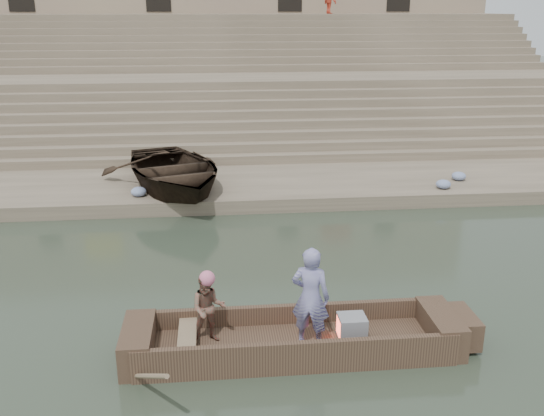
{
  "coord_description": "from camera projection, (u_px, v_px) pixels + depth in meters",
  "views": [
    {
      "loc": [
        0.62,
        -9.92,
        5.53
      ],
      "look_at": [
        1.85,
        2.33,
        1.4
      ],
      "focal_mm": 39.67,
      "sensor_mm": 36.0,
      "label": 1
    }
  ],
  "objects": [
    {
      "name": "television",
      "position": [
        351.0,
        327.0,
        10.09
      ],
      "size": [
        0.46,
        0.42,
        0.4
      ],
      "color": "gray",
      "rests_on": "main_rowboat"
    },
    {
      "name": "building_wall",
      "position": [
        198.0,
        6.0,
        34.28
      ],
      "size": [
        32.0,
        5.07,
        11.2
      ],
      "color": "gray",
      "rests_on": "ground"
    },
    {
      "name": "mid_landing",
      "position": [
        197.0,
        111.0,
        25.24
      ],
      "size": [
        32.0,
        3.0,
        2.8
      ],
      "primitive_type": "cube",
      "color": "gray",
      "rests_on": "ground"
    },
    {
      "name": "upper_landing",
      "position": [
        198.0,
        66.0,
        31.46
      ],
      "size": [
        32.0,
        3.0,
        5.2
      ],
      "primitive_type": "cube",
      "color": "gray",
      "rests_on": "ground"
    },
    {
      "name": "rowboat_trim",
      "position": [
        305.0,
        336.0,
        10.05
      ],
      "size": [
        6.04,
        2.63,
        1.87
      ],
      "color": "brown",
      "rests_on": "ground"
    },
    {
      "name": "cloth_bundles",
      "position": [
        352.0,
        184.0,
        17.88
      ],
      "size": [
        10.19,
        1.26,
        0.26
      ],
      "color": "#3F5999",
      "rests_on": "lower_landing"
    },
    {
      "name": "lower_landing",
      "position": [
        194.0,
        189.0,
        18.54
      ],
      "size": [
        32.0,
        4.0,
        0.4
      ],
      "primitive_type": "cube",
      "color": "gray",
      "rests_on": "ground"
    },
    {
      "name": "beached_rowboat",
      "position": [
        173.0,
        170.0,
        17.76
      ],
      "size": [
        5.14,
        6.11,
        1.08
      ],
      "primitive_type": "imported",
      "rotation": [
        0.0,
        0.0,
        0.31
      ],
      "color": "#2D2116",
      "rests_on": "lower_landing"
    },
    {
      "name": "standing_man",
      "position": [
        310.0,
        297.0,
        9.69
      ],
      "size": [
        0.73,
        0.61,
        1.72
      ],
      "primitive_type": "imported",
      "rotation": [
        0.0,
        0.0,
        2.77
      ],
      "color": "navy",
      "rests_on": "main_rowboat"
    },
    {
      "name": "rowing_man",
      "position": [
        208.0,
        308.0,
        9.87
      ],
      "size": [
        0.6,
        0.48,
        1.2
      ],
      "primitive_type": "imported",
      "rotation": [
        0.0,
        0.0,
        0.04
      ],
      "color": "#22674E",
      "rests_on": "main_rowboat"
    },
    {
      "name": "ground",
      "position": [
        185.0,
        323.0,
        11.06
      ],
      "size": [
        120.0,
        120.0,
        0.0
      ],
      "primitive_type": "plane",
      "color": "#263125",
      "rests_on": "ground"
    },
    {
      "name": "ghat_steps",
      "position": [
        197.0,
        95.0,
        26.71
      ],
      "size": [
        32.0,
        11.0,
        5.2
      ],
      "color": "gray",
      "rests_on": "ground"
    },
    {
      "name": "main_rowboat",
      "position": [
        293.0,
        346.0,
        10.1
      ],
      "size": [
        5.0,
        1.3,
        0.22
      ],
      "primitive_type": "cube",
      "color": "brown",
      "rests_on": "ground"
    }
  ]
}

